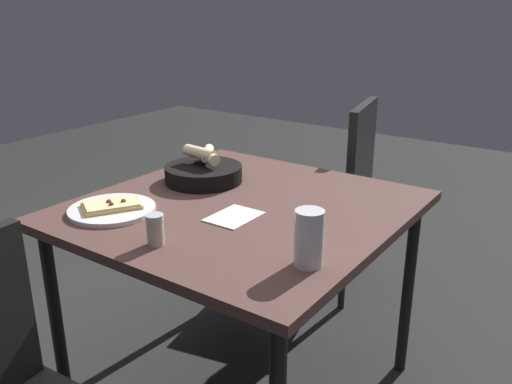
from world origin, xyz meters
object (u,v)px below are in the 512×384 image
at_px(bread_basket, 203,171).
at_px(chair_far, 334,185).
at_px(dining_table, 242,223).
at_px(pizza_plate, 112,209).
at_px(pepper_shaker, 155,232).
at_px(beer_glass, 309,242).

height_order(bread_basket, chair_far, chair_far).
bearing_deg(chair_far, dining_table, 6.86).
bearing_deg(bread_basket, pizza_plate, -5.54).
xyz_separation_m(pepper_shaker, chair_far, (-1.22, -0.10, -0.23)).
height_order(dining_table, chair_far, chair_far).
relative_size(pizza_plate, pepper_shaker, 3.09).
height_order(pizza_plate, bread_basket, bread_basket).
bearing_deg(pizza_plate, chair_far, 170.75).
bearing_deg(bread_basket, dining_table, 66.27).
distance_m(dining_table, pepper_shaker, 0.38).
bearing_deg(beer_glass, bread_basket, -119.03).
bearing_deg(pepper_shaker, bread_basket, -153.13).
bearing_deg(beer_glass, pepper_shaker, -71.43).
bearing_deg(pizza_plate, bread_basket, 174.46).
xyz_separation_m(bread_basket, pepper_shaker, (0.48, 0.24, 0.00)).
bearing_deg(chair_far, bread_basket, -11.16).
height_order(bread_basket, beer_glass, beer_glass).
bearing_deg(dining_table, chair_far, -173.14).
relative_size(pizza_plate, chair_far, 0.29).
distance_m(bread_basket, pepper_shaker, 0.53).
distance_m(pizza_plate, pepper_shaker, 0.30).
height_order(pizza_plate, chair_far, chair_far).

